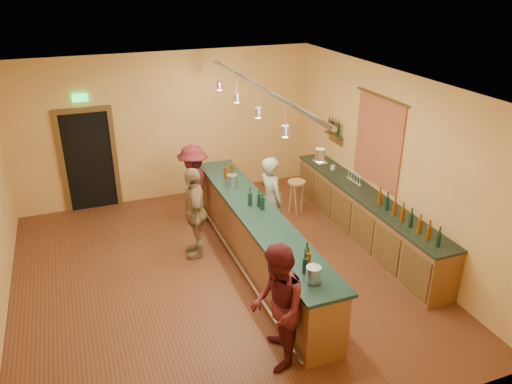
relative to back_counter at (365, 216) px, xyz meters
name	(u,v)px	position (x,y,z in m)	size (l,w,h in m)	color
floor	(217,275)	(-2.97, -0.18, -0.49)	(7.00, 7.00, 0.00)	#5A2B19
ceiling	(210,86)	(-2.97, -0.18, 2.71)	(6.50, 7.00, 0.02)	silver
wall_back	(168,127)	(-2.97, 3.32, 1.11)	(6.50, 0.02, 3.20)	tan
wall_front	(318,327)	(-2.97, -3.68, 1.11)	(6.50, 0.02, 3.20)	tan
wall_right	(390,162)	(0.28, -0.18, 1.11)	(0.02, 7.00, 3.20)	tan
doorway	(89,158)	(-4.67, 3.30, 0.64)	(1.15, 0.09, 2.48)	black
tapestry	(378,142)	(0.26, 0.22, 1.36)	(0.03, 1.40, 1.60)	maroon
bottle_shelf	(334,129)	(0.20, 1.72, 1.18)	(0.17, 0.55, 0.54)	#543B19
back_counter	(365,216)	(0.00, 0.00, 0.00)	(0.60, 4.55, 1.27)	brown
tasting_bar	(258,236)	(-2.23, -0.18, 0.12)	(0.73, 5.10, 1.38)	brown
pendant_track	(258,97)	(-2.23, -0.18, 2.50)	(0.11, 4.60, 0.50)	silver
bartender	(271,201)	(-1.68, 0.58, 0.36)	(0.62, 0.40, 1.69)	gray
customer_a	(277,307)	(-2.82, -2.38, 0.37)	(0.84, 0.65, 1.72)	#59191E
customer_b	(195,212)	(-3.11, 0.62, 0.35)	(0.98, 0.41, 1.67)	#997A51
customer_c	(194,185)	(-2.81, 1.84, 0.33)	(1.06, 0.61, 1.63)	#59191E
bar_stool	(296,187)	(-0.75, 1.45, 0.12)	(0.36, 0.36, 0.75)	#A37E49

